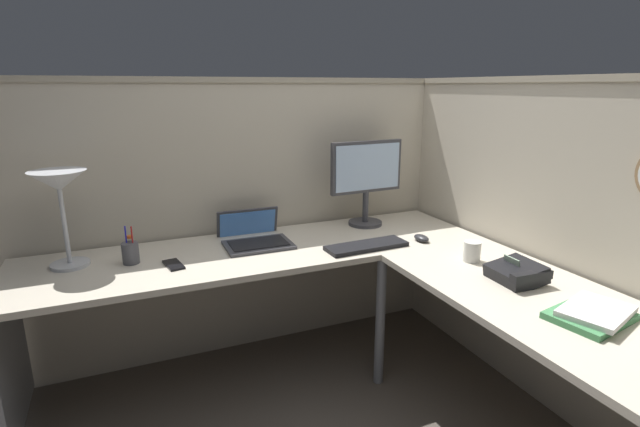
{
  "coord_description": "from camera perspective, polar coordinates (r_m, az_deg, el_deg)",
  "views": [
    {
      "loc": [
        -1.0,
        -1.76,
        1.53
      ],
      "look_at": [
        -0.1,
        0.34,
        0.92
      ],
      "focal_mm": 26.65,
      "sensor_mm": 36.0,
      "label": 1
    }
  ],
  "objects": [
    {
      "name": "ground_plane",
      "position": [
        2.54,
        5.55,
        -22.1
      ],
      "size": [
        6.8,
        6.8,
        0.0
      ],
      "primitive_type": "plane",
      "color": "#4C443D"
    },
    {
      "name": "office_phone",
      "position": [
        2.19,
        22.6,
        -6.67
      ],
      "size": [
        0.2,
        0.21,
        0.11
      ],
      "color": "black",
      "rests_on": "desk"
    },
    {
      "name": "desk",
      "position": [
        2.12,
        3.09,
        -10.15
      ],
      "size": [
        2.35,
        2.15,
        0.73
      ],
      "color": "beige",
      "rests_on": "ground"
    },
    {
      "name": "desk_lamp_dome",
      "position": [
        2.4,
        -28.82,
        2.6
      ],
      "size": [
        0.24,
        0.24,
        0.44
      ],
      "color": "#B7BABF",
      "rests_on": "desk"
    },
    {
      "name": "coffee_mug",
      "position": [
        2.36,
        17.78,
        -4.35
      ],
      "size": [
        0.08,
        0.08,
        0.1
      ],
      "primitive_type": "cylinder",
      "color": "silver",
      "rests_on": "desk"
    },
    {
      "name": "laptop",
      "position": [
        2.57,
        -7.98,
        -2.76
      ],
      "size": [
        0.34,
        0.38,
        0.22
      ],
      "color": "#38383D",
      "rests_on": "desk"
    },
    {
      "name": "keyboard",
      "position": [
        2.45,
        5.6,
        -3.9
      ],
      "size": [
        0.44,
        0.16,
        0.02
      ],
      "primitive_type": "cube",
      "rotation": [
        0.0,
        0.0,
        0.04
      ],
      "color": "black",
      "rests_on": "desk"
    },
    {
      "name": "cubicle_wall_back",
      "position": [
        2.81,
        -9.23,
        -0.42
      ],
      "size": [
        2.57,
        0.12,
        1.58
      ],
      "color": "#B7AD99",
      "rests_on": "ground"
    },
    {
      "name": "cell_phone",
      "position": [
        2.31,
        -17.17,
        -5.89
      ],
      "size": [
        0.09,
        0.15,
        0.01
      ],
      "primitive_type": "cube",
      "rotation": [
        0.0,
        0.0,
        0.17
      ],
      "color": "black",
      "rests_on": "desk"
    },
    {
      "name": "computer_mouse",
      "position": [
        2.6,
        12.08,
        -2.9
      ],
      "size": [
        0.06,
        0.1,
        0.03
      ],
      "primitive_type": "ellipsoid",
      "color": "#232326",
      "rests_on": "desk"
    },
    {
      "name": "book_stack",
      "position": [
        1.97,
        29.89,
        -10.42
      ],
      "size": [
        0.33,
        0.27,
        0.04
      ],
      "color": "#3F7F4C",
      "rests_on": "desk"
    },
    {
      "name": "pen_cup",
      "position": [
        2.39,
        -21.8,
        -4.37
      ],
      "size": [
        0.08,
        0.08,
        0.18
      ],
      "color": "#4C4C51",
      "rests_on": "desk"
    },
    {
      "name": "monitor",
      "position": [
        2.79,
        5.6,
        4.45
      ],
      "size": [
        0.46,
        0.2,
        0.5
      ],
      "color": "#38383D",
      "rests_on": "desk"
    },
    {
      "name": "cubicle_wall_right",
      "position": [
        2.51,
        26.86,
        -3.78
      ],
      "size": [
        0.12,
        2.37,
        1.58
      ],
      "color": "#B7AD99",
      "rests_on": "ground"
    }
  ]
}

